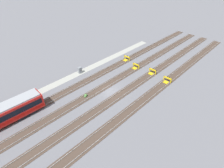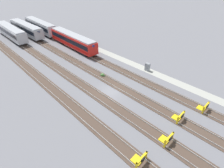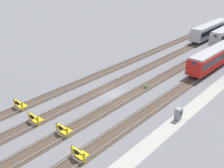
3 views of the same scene
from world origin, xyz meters
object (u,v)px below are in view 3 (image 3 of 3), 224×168
at_px(subway_car_front_row_right_inner, 216,56).
at_px(bumper_stop_near_inner_track, 64,130).
at_px(subway_car_front_row_centre, 210,30).
at_px(bumper_stop_middle_track, 35,119).
at_px(electrical_cabinet, 178,114).
at_px(bumper_stop_far_inner_track, 20,105).
at_px(bumper_stop_nearest_track, 80,154).
at_px(weed_clump, 146,87).

relative_size(subway_car_front_row_right_inner, bumper_stop_near_inner_track, 9.01).
bearing_deg(subway_car_front_row_centre, subway_car_front_row_right_inner, -154.32).
relative_size(subway_car_front_row_right_inner, bumper_stop_middle_track, 9.01).
relative_size(bumper_stop_near_inner_track, electrical_cabinet, 1.25).
bearing_deg(subway_car_front_row_right_inner, subway_car_front_row_centre, 25.68).
distance_m(subway_car_front_row_centre, bumper_stop_middle_track, 52.82).
relative_size(bumper_stop_far_inner_track, electrical_cabinet, 1.26).
distance_m(bumper_stop_nearest_track, electrical_cabinet, 13.81).
bearing_deg(electrical_cabinet, bumper_stop_near_inner_track, 143.86).
height_order(bumper_stop_near_inner_track, bumper_stop_far_inner_track, same).
distance_m(bumper_stop_nearest_track, bumper_stop_far_inner_track, 13.70).
height_order(bumper_stop_nearest_track, bumper_stop_near_inner_track, same).
height_order(bumper_stop_near_inner_track, bumper_stop_middle_track, same).
distance_m(bumper_stop_near_inner_track, weed_clump, 16.39).
distance_m(subway_car_front_row_centre, bumper_stop_nearest_track, 54.30).
distance_m(subway_car_front_row_centre, weed_clump, 35.92).
xyz_separation_m(subway_car_front_row_centre, bumper_stop_far_inner_track, (-52.20, 4.53, -1.53)).
relative_size(bumper_stop_nearest_track, bumper_stop_near_inner_track, 1.00).
height_order(subway_car_front_row_right_inner, electrical_cabinet, subway_car_front_row_right_inner).
xyz_separation_m(subway_car_front_row_centre, electrical_cabinet, (-40.28, -13.07, -1.24)).
distance_m(bumper_stop_near_inner_track, bumper_stop_far_inner_track, 9.10).
bearing_deg(bumper_stop_middle_track, bumper_stop_near_inner_track, -79.17).
relative_size(subway_car_front_row_centre, bumper_stop_near_inner_track, 8.98).
bearing_deg(bumper_stop_far_inner_track, electrical_cabinet, -55.90).
relative_size(bumper_stop_middle_track, bumper_stop_far_inner_track, 1.00).
relative_size(bumper_stop_near_inner_track, bumper_stop_far_inner_track, 1.00).
height_order(bumper_stop_near_inner_track, electrical_cabinet, electrical_cabinet).
height_order(electrical_cabinet, weed_clump, electrical_cabinet).
bearing_deg(bumper_stop_near_inner_track, bumper_stop_middle_track, 100.83).
distance_m(subway_car_front_row_right_inner, bumper_stop_far_inner_track, 35.96).
height_order(subway_car_front_row_right_inner, bumper_stop_nearest_track, subway_car_front_row_right_inner).
bearing_deg(weed_clump, bumper_stop_nearest_track, -166.61).
xyz_separation_m(bumper_stop_middle_track, electrical_cabinet, (12.52, -13.05, 0.29)).
xyz_separation_m(subway_car_front_row_right_inner, electrical_cabinet, (-21.32, -3.96, -1.24)).
bearing_deg(bumper_stop_far_inner_track, bumper_stop_near_inner_track, -88.31).
relative_size(subway_car_front_row_centre, bumper_stop_nearest_track, 8.99).
bearing_deg(subway_car_front_row_right_inner, bumper_stop_near_inner_track, 172.14).
height_order(subway_car_front_row_centre, subway_car_front_row_right_inner, same).
bearing_deg(subway_car_front_row_centre, weed_clump, -172.25).
distance_m(subway_car_front_row_right_inner, electrical_cabinet, 21.72).
relative_size(subway_car_front_row_centre, weed_clump, 19.57).
distance_m(subway_car_front_row_right_inner, weed_clump, 17.22).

